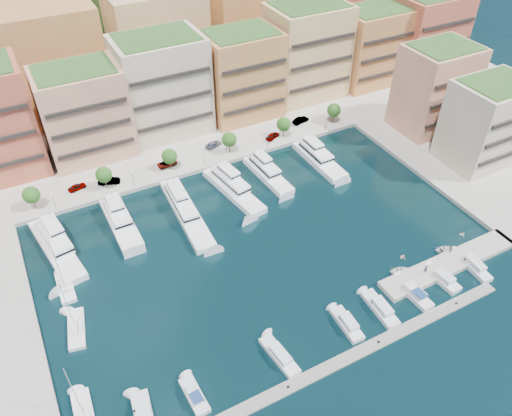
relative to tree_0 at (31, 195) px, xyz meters
The scene contains 57 objects.
ground 52.39m from the tree_0, 39.95° to the right, with size 400.00×400.00×0.00m, color black.
north_quay 49.34m from the tree_0, 35.47° to the left, with size 220.00×64.00×2.00m, color #9E998E.
east_quay 110.22m from the tree_0, 22.14° to the right, with size 34.00×76.00×2.00m, color #9E998E.
hillside 86.46m from the tree_0, 62.40° to the left, with size 240.00×40.00×58.00m, color #203515.
south_pontoon 73.65m from the tree_0, 59.77° to the right, with size 72.00×2.20×0.35m, color gray.
finger_pier 89.46m from the tree_0, 38.41° to the right, with size 32.00×5.00×2.00m, color #9E998E.
apartment_2 24.86m from the tree_0, 44.13° to the left, with size 20.00×15.50×22.80m.
apartment_3 43.22m from the tree_0, 25.95° to the left, with size 22.00×16.50×25.80m.
apartment_4 62.75m from the tree_0, 15.37° to the left, with size 20.00×15.50×23.80m.
apartment_5 84.60m from the tree_0, 12.71° to the left, with size 22.00×16.50×26.80m.
apartment_6 105.57m from the tree_0, ahead, with size 20.00×15.50×22.80m.
apartment_7 125.14m from the tree_0, ahead, with size 22.00×16.50×24.80m.
apartment_east_a 103.17m from the tree_0, ahead, with size 18.00×14.50×22.80m.
apartment_east_b 106.96m from the tree_0, 17.17° to the right, with size 18.00×14.50×20.80m.
backblock_1 44.63m from the tree_0, 69.68° to the left, with size 26.00×18.00×30.00m, color #B66E44.
backblock_2 61.58m from the tree_0, 41.99° to the left, with size 26.00×18.00×30.00m, color #EEC27E.
backblock_3 85.98m from the tree_0, 28.37° to the left, with size 26.00×18.00×30.00m, color #C18246.
backblock_4 113.10m from the tree_0, 21.09° to the left, with size 26.00×18.00×30.00m, color #C06240.
tree_0 is the anchor object (origin of this frame).
tree_1 16.00m from the tree_0, ahead, with size 3.80×3.80×5.65m.
tree_2 32.00m from the tree_0, ahead, with size 3.80×3.80×5.65m.
tree_3 48.00m from the tree_0, ahead, with size 3.80×3.80×5.65m.
tree_4 64.00m from the tree_0, ahead, with size 3.80×3.80×5.65m.
tree_5 80.00m from the tree_0, ahead, with size 3.80×3.80×5.65m.
lamppost_0 4.70m from the tree_0, 29.90° to the right, with size 0.30×0.30×4.20m.
lamppost_1 22.14m from the tree_0, ahead, with size 0.30×0.30×4.20m.
lamppost_2 40.08m from the tree_0, ahead, with size 0.30×0.30×4.20m.
lamppost_3 58.05m from the tree_0, ahead, with size 0.30×0.30×4.20m.
lamppost_4 76.04m from the tree_0, ahead, with size 0.30×0.30×4.20m.
yacht_0 14.92m from the tree_0, 83.76° to the right, with size 8.08×22.10×7.30m.
yacht_1 20.45m from the tree_0, 39.78° to the right, with size 4.93×18.24×7.30m.
yacht_2 33.58m from the tree_0, 28.79° to the right, with size 5.52×25.45×7.30m.
yacht_3 44.36m from the tree_0, 18.27° to the right, with size 7.41×20.87×7.30m.
yacht_4 53.65m from the tree_0, 13.43° to the right, with size 5.25×17.45×7.30m.
yacht_5 67.97m from the tree_0, 11.00° to the right, with size 5.04×18.52×7.30m.
cruiser_1 59.96m from the tree_0, 76.21° to the right, with size 2.73×7.15×2.66m.
cruiser_3 65.31m from the tree_0, 63.04° to the right, with size 3.37×9.06×2.55m.
cruiser_5 72.57m from the tree_0, 53.29° to the right, with size 2.88×7.82×2.55m.
cruiser_6 77.19m from the tree_0, 48.91° to the right, with size 3.07×8.92×2.55m.
cruiser_7 82.48m from the tree_0, 44.87° to the right, with size 3.06×8.70×2.66m.
cruiser_8 87.90m from the tree_0, 41.41° to the right, with size 3.02×7.44×2.55m.
cruiser_9 93.89m from the tree_0, 38.27° to the right, with size 3.12×9.23×2.55m.
sailboat_0 53.49m from the tree_0, 91.86° to the right, with size 3.26×8.92×13.20m.
sailboat_2 26.58m from the tree_0, 87.76° to the right, with size 2.81×8.15×13.20m.
sailboat_1 36.96m from the tree_0, 88.84° to the right, with size 4.36×9.10×13.20m.
tender_1 80.36m from the tree_0, 38.20° to the right, with size 1.32×1.53×0.81m, color beige.
tender_2 88.90m from the tree_0, 35.76° to the right, with size 2.48×3.48×0.72m, color silver.
tender_0 79.96m from the tree_0, 41.12° to the right, with size 2.98×4.17×0.86m, color silver.
tender_3 93.57m from the tree_0, 32.54° to the right, with size 1.20×1.39×0.73m, color beige.
car_0 10.53m from the tree_0, 14.46° to the left, with size 1.68×4.19×1.43m, color gray.
car_1 17.29m from the tree_0, ahead, with size 1.77×5.08×1.67m, color gray.
car_2 31.96m from the tree_0, ahead, with size 2.32×5.03×1.40m, color gray.
car_3 45.68m from the tree_0, ahead, with size 1.97×4.84×1.41m, color gray.
car_4 61.08m from the tree_0, ahead, with size 1.79×4.46×1.52m, color gray.
car_5 72.03m from the tree_0, ahead, with size 1.75×5.03×1.66m, color gray.
person_0 84.37m from the tree_0, 40.99° to the right, with size 0.66×0.43×1.81m, color #293752.
person_1 89.65m from the tree_0, 36.66° to the right, with size 0.75×0.59×1.55m, color #4D3B2E.
Camera 1 is at (-36.02, -64.65, 73.19)m, focal length 35.00 mm.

